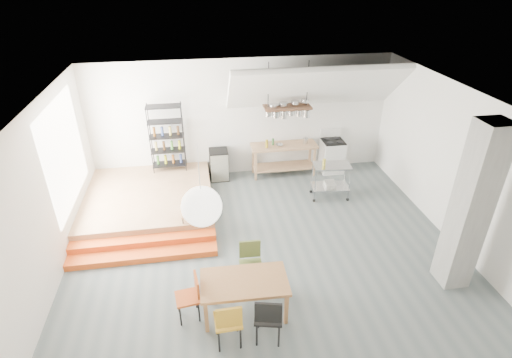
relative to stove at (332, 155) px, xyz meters
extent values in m
plane|color=#545F61|center=(-2.50, -3.16, -0.48)|extent=(8.00, 8.00, 0.00)
cube|color=silver|center=(-2.50, 0.34, 1.12)|extent=(8.00, 0.04, 3.20)
cube|color=silver|center=(-6.50, -3.16, 1.12)|extent=(0.04, 7.00, 3.20)
cube|color=silver|center=(1.50, -3.16, 1.12)|extent=(0.04, 7.00, 3.20)
cube|color=white|center=(-2.50, -3.16, 2.72)|extent=(8.00, 7.00, 0.02)
cube|color=white|center=(-0.70, -0.26, 2.07)|extent=(4.40, 1.44, 1.32)
cube|color=white|center=(-6.48, -1.66, 1.32)|extent=(0.02, 2.50, 2.20)
cube|color=#9A734D|center=(-5.00, -1.16, -0.28)|extent=(3.00, 3.00, 0.40)
cube|color=#E2541A|center=(-5.00, -3.11, -0.41)|extent=(3.00, 0.35, 0.13)
cube|color=#E2541A|center=(-5.00, -2.76, -0.35)|extent=(3.00, 0.35, 0.27)
cube|color=gray|center=(0.80, -4.66, 1.12)|extent=(0.50, 0.50, 3.20)
cube|color=#9A734D|center=(-1.40, -0.01, 0.40)|extent=(1.80, 0.60, 0.06)
cube|color=#9A734D|center=(-1.40, -0.01, -0.23)|extent=(1.70, 0.55, 0.04)
cube|color=#9A734D|center=(-0.58, 0.21, -0.05)|extent=(0.06, 0.06, 0.86)
cube|color=#9A734D|center=(-2.22, 0.21, -0.05)|extent=(0.06, 0.06, 0.86)
cube|color=#9A734D|center=(-0.58, -0.23, -0.05)|extent=(0.06, 0.06, 0.86)
cube|color=#9A734D|center=(-2.22, -0.23, -0.05)|extent=(0.06, 0.06, 0.86)
cube|color=white|center=(0.00, -0.01, -0.03)|extent=(0.60, 0.60, 0.90)
cube|color=black|center=(0.00, -0.01, 0.44)|extent=(0.58, 0.58, 0.03)
cube|color=white|center=(0.00, 0.27, 0.57)|extent=(0.60, 0.05, 0.25)
cylinder|color=black|center=(0.14, 0.13, 0.46)|extent=(0.18, 0.18, 0.02)
cylinder|color=black|center=(-0.14, 0.13, 0.46)|extent=(0.18, 0.18, 0.02)
cylinder|color=black|center=(0.14, -0.15, 0.46)|extent=(0.18, 0.18, 0.02)
cylinder|color=black|center=(-0.14, -0.15, 0.46)|extent=(0.18, 0.18, 0.02)
cube|color=#41271A|center=(-1.40, -0.21, 1.57)|extent=(1.20, 0.50, 0.05)
cylinder|color=black|center=(-1.90, -0.21, 2.14)|extent=(0.02, 0.02, 1.15)
cylinder|color=black|center=(-0.90, -0.21, 2.14)|extent=(0.02, 0.02, 1.15)
cylinder|color=silver|center=(-1.90, -0.26, 1.43)|extent=(0.16, 0.16, 0.12)
cylinder|color=silver|center=(-1.70, -0.26, 1.41)|extent=(0.20, 0.20, 0.16)
cylinder|color=silver|center=(-1.50, -0.26, 1.39)|extent=(0.16, 0.16, 0.20)
cylinder|color=silver|center=(-1.30, -0.26, 1.43)|extent=(0.20, 0.20, 0.12)
cylinder|color=silver|center=(-1.10, -0.26, 1.41)|extent=(0.16, 0.16, 0.16)
cylinder|color=silver|center=(-0.90, -0.26, 1.39)|extent=(0.20, 0.20, 0.20)
cylinder|color=black|center=(-4.08, 0.22, 0.82)|extent=(0.02, 0.02, 1.80)
cylinder|color=black|center=(-4.92, 0.22, 0.82)|extent=(0.02, 0.02, 1.80)
cylinder|color=black|center=(-4.08, -0.14, 0.82)|extent=(0.02, 0.02, 1.80)
cylinder|color=black|center=(-4.92, -0.14, 0.82)|extent=(0.02, 0.02, 1.80)
cube|color=black|center=(-4.50, 0.04, 0.07)|extent=(0.88, 0.38, 0.02)
cube|color=black|center=(-4.50, 0.04, 0.47)|extent=(0.88, 0.38, 0.02)
cube|color=black|center=(-4.50, 0.04, 0.87)|extent=(0.88, 0.38, 0.02)
cube|color=black|center=(-4.50, 0.04, 1.27)|extent=(0.88, 0.38, 0.02)
cube|color=black|center=(-4.50, 0.04, 1.67)|extent=(0.88, 0.38, 0.03)
cylinder|color=#417E32|center=(-4.50, 0.04, 0.21)|extent=(0.07, 0.07, 0.24)
cylinder|color=#A1A41B|center=(-4.50, 0.04, 0.61)|extent=(0.07, 0.07, 0.24)
cylinder|color=brown|center=(-4.50, 0.04, 1.01)|extent=(0.07, 0.07, 0.24)
cube|color=#9A734D|center=(-3.90, -2.41, 0.07)|extent=(0.60, 0.40, 0.03)
cylinder|color=black|center=(-3.63, -2.24, -0.01)|extent=(0.02, 0.02, 0.13)
cylinder|color=black|center=(-4.17, -2.24, -0.01)|extent=(0.02, 0.02, 0.13)
cylinder|color=black|center=(-3.63, -2.58, -0.01)|extent=(0.02, 0.02, 0.13)
cylinder|color=black|center=(-4.17, -2.58, -0.01)|extent=(0.02, 0.02, 0.13)
sphere|color=white|center=(-3.75, -4.79, 1.72)|extent=(0.60, 0.60, 0.60)
cube|color=#996337|center=(-3.15, -4.81, 0.18)|extent=(1.48, 0.86, 0.05)
cube|color=#996337|center=(-2.49, -4.48, -0.16)|extent=(0.07, 0.07, 0.63)
cube|color=#996337|center=(-3.79, -4.44, -0.16)|extent=(0.07, 0.07, 0.63)
cube|color=#996337|center=(-2.51, -5.17, -0.16)|extent=(0.07, 0.07, 0.63)
cube|color=#996337|center=(-3.81, -5.13, -0.16)|extent=(0.07, 0.07, 0.63)
cube|color=#AA7B1D|center=(-3.49, -5.39, -0.01)|extent=(0.43, 0.43, 0.04)
cube|color=#AA7B1D|center=(-3.48, -5.58, 0.25)|extent=(0.40, 0.06, 0.37)
cylinder|color=black|center=(-3.65, -5.56, -0.25)|extent=(0.03, 0.03, 0.46)
cylinder|color=black|center=(-3.31, -5.55, -0.25)|extent=(0.03, 0.03, 0.46)
cylinder|color=black|center=(-3.66, -5.23, -0.25)|extent=(0.03, 0.03, 0.46)
cylinder|color=black|center=(-3.33, -5.21, -0.25)|extent=(0.03, 0.03, 0.46)
cube|color=black|center=(-2.85, -5.41, 0.00)|extent=(0.52, 0.52, 0.04)
cube|color=black|center=(-2.90, -5.60, 0.27)|extent=(0.41, 0.14, 0.38)
cylinder|color=black|center=(-3.06, -5.54, -0.24)|extent=(0.03, 0.03, 0.47)
cylinder|color=black|center=(-2.72, -5.61, -0.24)|extent=(0.03, 0.03, 0.47)
cylinder|color=black|center=(-2.98, -5.20, -0.24)|extent=(0.03, 0.03, 0.47)
cylinder|color=black|center=(-2.64, -5.28, -0.24)|extent=(0.03, 0.03, 0.47)
cube|color=#586731|center=(-2.95, -4.22, -0.02)|extent=(0.43, 0.43, 0.04)
cube|color=#586731|center=(-2.94, -4.04, 0.24)|extent=(0.39, 0.06, 0.36)
cylinder|color=black|center=(-2.78, -4.07, -0.25)|extent=(0.03, 0.03, 0.45)
cylinder|color=black|center=(-3.11, -4.05, -0.25)|extent=(0.03, 0.03, 0.45)
cylinder|color=black|center=(-2.79, -4.40, -0.25)|extent=(0.03, 0.03, 0.45)
cylinder|color=black|center=(-3.12, -4.38, -0.25)|extent=(0.03, 0.03, 0.45)
cube|color=#B6491A|center=(-4.10, -4.78, -0.05)|extent=(0.43, 0.43, 0.04)
cube|color=#B6491A|center=(-3.93, -4.75, 0.19)|extent=(0.09, 0.37, 0.34)
cylinder|color=black|center=(-3.93, -4.91, -0.27)|extent=(0.03, 0.03, 0.42)
cylinder|color=black|center=(-3.97, -4.60, -0.27)|extent=(0.03, 0.03, 0.42)
cylinder|color=black|center=(-4.23, -4.95, -0.27)|extent=(0.03, 0.03, 0.42)
cylinder|color=black|center=(-4.27, -4.64, -0.27)|extent=(0.03, 0.03, 0.42)
cube|color=silver|center=(-0.50, -1.39, 0.41)|extent=(0.96, 0.60, 0.04)
cube|color=silver|center=(-0.50, -1.39, -0.18)|extent=(0.96, 0.60, 0.03)
cylinder|color=silver|center=(-0.06, -1.22, -0.02)|extent=(0.03, 0.03, 0.87)
sphere|color=black|center=(-0.06, -1.22, -0.44)|extent=(0.08, 0.08, 0.08)
cylinder|color=silver|center=(-0.90, -1.13, -0.02)|extent=(0.03, 0.03, 0.87)
sphere|color=black|center=(-0.90, -1.13, -0.44)|extent=(0.08, 0.08, 0.08)
cylinder|color=silver|center=(-0.10, -1.66, -0.02)|extent=(0.03, 0.03, 0.87)
sphere|color=black|center=(-0.10, -1.66, -0.44)|extent=(0.08, 0.08, 0.08)
cylinder|color=silver|center=(-0.95, -1.57, -0.02)|extent=(0.03, 0.03, 0.87)
sphere|color=black|center=(-0.95, -1.57, -0.44)|extent=(0.08, 0.08, 0.08)
cube|color=black|center=(-3.19, 0.04, -0.06)|extent=(0.50, 0.50, 0.85)
imported|color=beige|center=(-3.90, -2.41, 0.22)|extent=(0.53, 0.40, 0.26)
imported|color=silver|center=(-1.55, -0.06, 0.45)|extent=(0.20, 0.20, 0.05)
camera|label=1|loc=(-3.75, -9.73, 4.87)|focal=28.00mm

